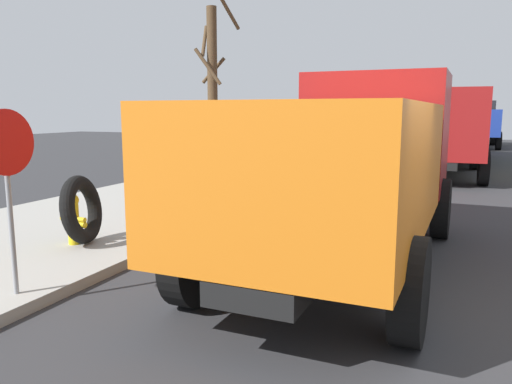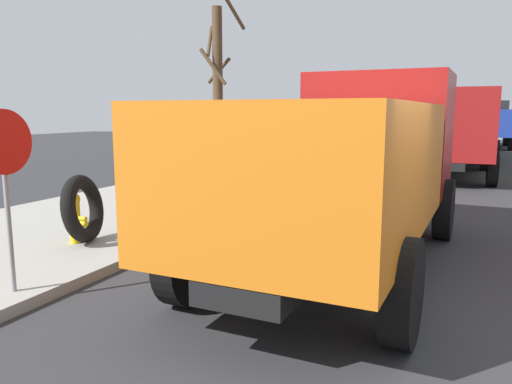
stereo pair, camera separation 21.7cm
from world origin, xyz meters
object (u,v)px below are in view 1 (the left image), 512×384
stop_sign (8,168)px  dump_truck_blue (475,122)px  loose_tire (82,209)px  dump_truck_yellow (443,131)px  dump_truck_orange (348,158)px  bare_tree (213,96)px  fire_hydrant (73,217)px  dump_truck_green (456,126)px

stop_sign → dump_truck_blue: bearing=-10.0°
dump_truck_blue → loose_tire: bearing=167.6°
dump_truck_yellow → dump_truck_orange: bearing=175.4°
bare_tree → loose_tire: bearing=-175.1°
fire_hydrant → bare_tree: bare_tree is taller
loose_tire → dump_truck_blue: dump_truck_blue is taller
dump_truck_orange → loose_tire: bearing=106.3°
dump_truck_orange → bare_tree: size_ratio=1.41×
dump_truck_green → fire_hydrant: bearing=164.6°
dump_truck_blue → dump_truck_orange: bearing=175.3°
fire_hydrant → dump_truck_blue: (29.28, -6.51, 1.01)m
stop_sign → dump_truck_yellow: dump_truck_yellow is taller
fire_hydrant → dump_truck_green: dump_truck_green is taller
dump_truck_yellow → bare_tree: (-7.11, 5.50, 1.08)m
fire_hydrant → stop_sign: size_ratio=0.38×
dump_truck_yellow → dump_truck_blue: 16.52m
dump_truck_yellow → bare_tree: 9.05m
dump_truck_yellow → dump_truck_blue: size_ratio=1.01×
dump_truck_yellow → bare_tree: size_ratio=1.42×
loose_tire → dump_truck_yellow: size_ratio=0.16×
loose_tire → dump_truck_orange: bearing=-73.7°
fire_hydrant → dump_truck_blue: 30.01m
loose_tire → dump_truck_orange: (1.20, -4.09, 0.89)m
loose_tire → dump_truck_yellow: 13.73m
loose_tire → dump_truck_green: dump_truck_green is taller
fire_hydrant → loose_tire: loose_tire is taller
dump_truck_green → dump_truck_blue: 9.39m
fire_hydrant → stop_sign: (-2.03, -0.98, 1.07)m
dump_truck_yellow → dump_truck_green: bearing=-2.9°
stop_sign → dump_truck_green: 22.43m
loose_tire → dump_truck_orange: dump_truck_orange is taller
stop_sign → dump_truck_yellow: (14.85, -4.15, -0.06)m
dump_truck_orange → dump_truck_yellow: bearing=-4.6°
bare_tree → dump_truck_orange: bearing=-134.1°
stop_sign → bare_tree: 7.92m
stop_sign → dump_truck_orange: size_ratio=0.31×
fire_hydrant → dump_truck_green: 20.71m
fire_hydrant → dump_truck_yellow: bearing=-21.8°
loose_tire → dump_truck_orange: 4.35m
dump_truck_orange → dump_truck_blue: same height
dump_truck_orange → dump_truck_blue: (28.01, -2.31, 0.00)m
dump_truck_green → bare_tree: bearing=157.7°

